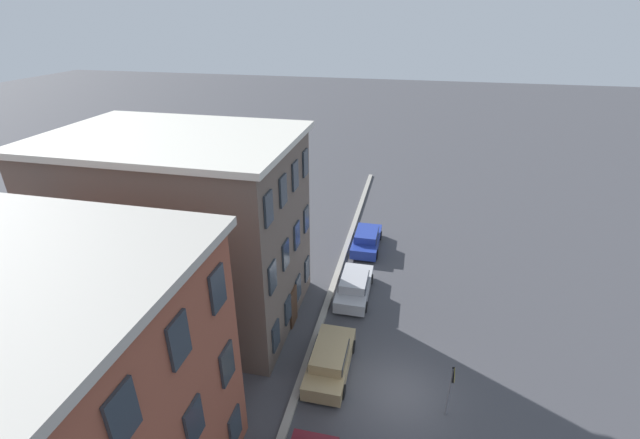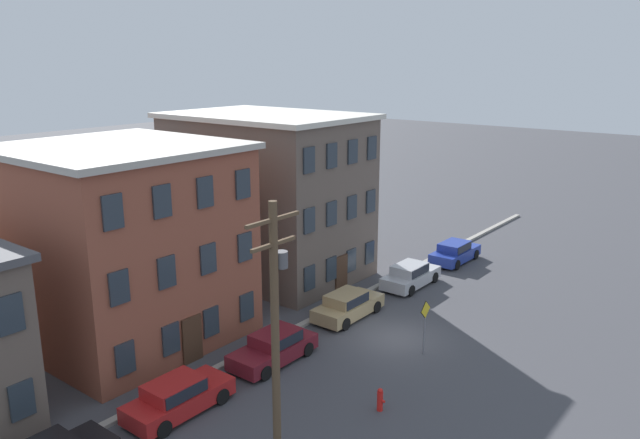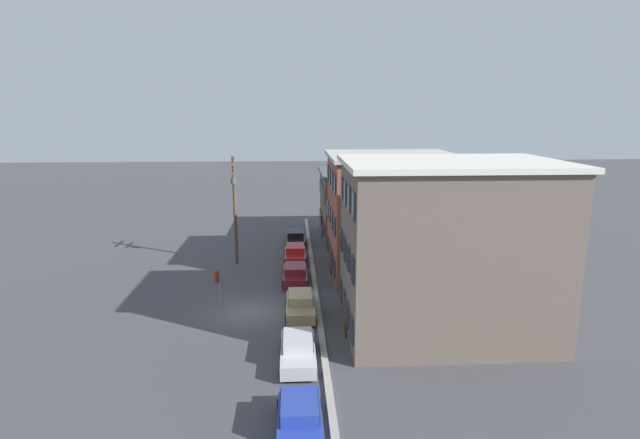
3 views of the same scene
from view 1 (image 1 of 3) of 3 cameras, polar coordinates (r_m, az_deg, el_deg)
name	(u,v)px [view 1 (image 1 of 3)]	position (r m, az deg, el deg)	size (l,w,h in m)	color
ground_plane	(399,392)	(21.15, 10.50, -21.72)	(200.00, 200.00, 0.00)	#424247
kerb_strip	(303,374)	(21.47, -2.30, -19.95)	(56.00, 0.36, 0.16)	#9E998E
apartment_midblock	(21,421)	(16.21, -35.03, -21.13)	(9.92, 10.09, 9.62)	brown
apartment_far	(184,230)	(23.65, -17.65, -1.33)	(8.52, 12.15, 10.24)	#66564C
car_tan	(330,359)	(21.19, 1.33, -18.14)	(4.40, 1.92, 1.43)	tan
car_silver	(354,285)	(25.94, 4.59, -8.76)	(4.40, 1.92, 1.43)	#B7B7BC
car_blue	(367,239)	(31.02, 6.23, -2.58)	(4.40, 1.92, 1.43)	#233899
caution_sign	(451,383)	(19.52, 17.11, -20.17)	(0.87, 0.08, 2.68)	slate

